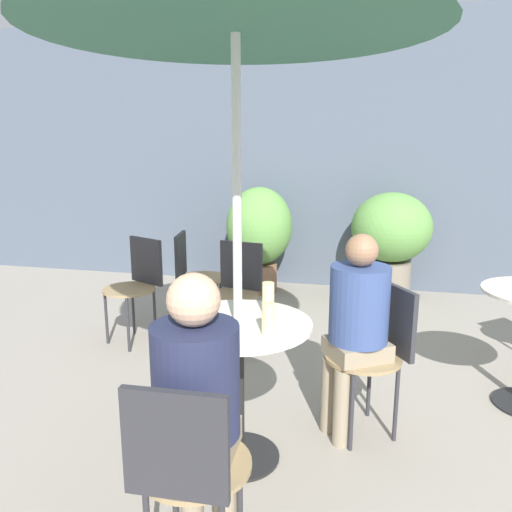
{
  "coord_description": "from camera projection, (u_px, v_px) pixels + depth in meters",
  "views": [
    {
      "loc": [
        0.46,
        -2.27,
        1.63
      ],
      "look_at": [
        -0.15,
        0.4,
        1.01
      ],
      "focal_mm": 35.0,
      "sensor_mm": 36.0,
      "label": 1
    }
  ],
  "objects": [
    {
      "name": "bistro_chair_2",
      "position": [
        236.0,
        285.0,
        3.96
      ],
      "size": [
        0.43,
        0.45,
        0.86
      ],
      "rotation": [
        0.0,
        0.0,
        6.1
      ],
      "color": "#997F56",
      "rests_on": "ground_plane"
    },
    {
      "name": "bistro_chair_0",
      "position": [
        186.0,
        463.0,
        1.75
      ],
      "size": [
        0.43,
        0.43,
        0.86
      ],
      "rotation": [
        0.0,
        0.0,
        -3.11
      ],
      "color": "#997F56",
      "rests_on": "ground_plane"
    },
    {
      "name": "beer_glass_3",
      "position": [
        268.0,
        318.0,
        2.32
      ],
      "size": [
        0.06,
        0.06,
        0.15
      ],
      "color": "beige",
      "rests_on": "cafe_table_near"
    },
    {
      "name": "potted_plant_0",
      "position": [
        259.0,
        231.0,
        5.5
      ],
      "size": [
        0.73,
        0.73,
        1.17
      ],
      "color": "#93664C",
      "rests_on": "ground_plane"
    },
    {
      "name": "storefront_wall",
      "position": [
        330.0,
        155.0,
        5.56
      ],
      "size": [
        10.0,
        0.06,
        3.0
      ],
      "color": "#4C5666",
      "rests_on": "ground_plane"
    },
    {
      "name": "beer_glass_1",
      "position": [
        203.0,
        297.0,
        2.57
      ],
      "size": [
        0.06,
        0.06,
        0.2
      ],
      "color": "beige",
      "rests_on": "cafe_table_near"
    },
    {
      "name": "beer_glass_2",
      "position": [
        199.0,
        317.0,
        2.35
      ],
      "size": [
        0.07,
        0.07,
        0.14
      ],
      "color": "#DBC65B",
      "rests_on": "cafe_table_near"
    },
    {
      "name": "beer_glass_0",
      "position": [
        268.0,
        297.0,
        2.62
      ],
      "size": [
        0.06,
        0.06,
        0.16
      ],
      "color": "beige",
      "rests_on": "cafe_table_near"
    },
    {
      "name": "ground_plane",
      "position": [
        267.0,
        461.0,
        2.62
      ],
      "size": [
        20.0,
        20.0,
        0.0
      ],
      "primitive_type": "plane",
      "color": "gray"
    },
    {
      "name": "seated_person_0",
      "position": [
        198.0,
        395.0,
        1.85
      ],
      "size": [
        0.32,
        0.33,
        1.19
      ],
      "rotation": [
        0.0,
        0.0,
        3.18
      ],
      "color": "gray",
      "rests_on": "ground_plane"
    },
    {
      "name": "potted_plant_1",
      "position": [
        391.0,
        235.0,
        5.2
      ],
      "size": [
        0.82,
        0.82,
        1.14
      ],
      "color": "slate",
      "rests_on": "ground_plane"
    },
    {
      "name": "bistro_chair_1",
      "position": [
        378.0,
        344.0,
        2.8
      ],
      "size": [
        0.49,
        0.48,
        0.86
      ],
      "rotation": [
        0.0,
        0.0,
        -1.01
      ],
      "color": "#997F56",
      "rests_on": "ground_plane"
    },
    {
      "name": "bistro_chair_4",
      "position": [
        193.0,
        270.0,
        4.42
      ],
      "size": [
        0.45,
        0.43,
        0.86
      ],
      "rotation": [
        0.0,
        0.0,
        1.74
      ],
      "color": "#997F56",
      "rests_on": "ground_plane"
    },
    {
      "name": "cafe_table_near",
      "position": [
        238.0,
        358.0,
        2.53
      ],
      "size": [
        0.75,
        0.75,
        0.76
      ],
      "color": "black",
      "rests_on": "ground_plane"
    },
    {
      "name": "seated_person_1",
      "position": [
        356.0,
        318.0,
        2.71
      ],
      "size": [
        0.41,
        0.4,
        1.16
      ],
      "rotation": [
        0.0,
        0.0,
        -1.01
      ],
      "color": "gray",
      "rests_on": "ground_plane"
    },
    {
      "name": "bistro_chair_5",
      "position": [
        137.0,
        279.0,
        4.14
      ],
      "size": [
        0.46,
        0.48,
        0.86
      ],
      "rotation": [
        0.0,
        0.0,
        5.86
      ],
      "color": "#997F56",
      "rests_on": "ground_plane"
    }
  ]
}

